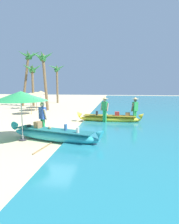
{
  "coord_description": "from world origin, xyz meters",
  "views": [
    {
      "loc": [
        3.48,
        -9.58,
        2.57
      ],
      "look_at": [
        1.83,
        2.11,
        0.9
      ],
      "focal_mm": 30.74,
      "sensor_mm": 36.0,
      "label": 1
    }
  ],
  "objects_px": {
    "boat_yellow_midground": "(110,118)",
    "palm_tree_tall_inland": "(57,73)",
    "palm_tree_leaning_seaward": "(28,63)",
    "palm_tree_far_behind": "(44,64)",
    "person_vendor_assistant": "(135,108)",
    "paddle": "(48,145)",
    "patio_umbrella_large": "(21,96)",
    "person_vendor_hatted": "(105,108)",
    "palm_tree_mid_cluster": "(32,72)",
    "person_tourist_customer": "(43,118)",
    "boat_cyan_foreground": "(53,135)"
  },
  "relations": [
    {
      "from": "boat_yellow_midground",
      "to": "palm_tree_tall_inland",
      "type": "distance_m",
      "value": 16.1
    },
    {
      "from": "palm_tree_leaning_seaward",
      "to": "palm_tree_far_behind",
      "type": "relative_size",
      "value": 1.12
    },
    {
      "from": "person_vendor_assistant",
      "to": "palm_tree_leaning_seaward",
      "type": "bearing_deg",
      "value": 142.91
    },
    {
      "from": "boat_yellow_midground",
      "to": "person_vendor_assistant",
      "type": "distance_m",
      "value": 1.86
    },
    {
      "from": "boat_yellow_midground",
      "to": "paddle",
      "type": "height_order",
      "value": "boat_yellow_midground"
    },
    {
      "from": "patio_umbrella_large",
      "to": "paddle",
      "type": "relative_size",
      "value": 1.3
    },
    {
      "from": "person_vendor_hatted",
      "to": "palm_tree_leaning_seaward",
      "type": "bearing_deg",
      "value": 136.03
    },
    {
      "from": "patio_umbrella_large",
      "to": "paddle",
      "type": "bearing_deg",
      "value": -21.76
    },
    {
      "from": "palm_tree_mid_cluster",
      "to": "person_vendor_assistant",
      "type": "bearing_deg",
      "value": -38.36
    },
    {
      "from": "person_tourist_customer",
      "to": "palm_tree_leaning_seaward",
      "type": "distance_m",
      "value": 15.5
    },
    {
      "from": "boat_cyan_foreground",
      "to": "boat_yellow_midground",
      "type": "bearing_deg",
      "value": 63.77
    },
    {
      "from": "boat_cyan_foreground",
      "to": "palm_tree_leaning_seaward",
      "type": "xyz_separation_m",
      "value": [
        -7.65,
        13.8,
        4.87
      ]
    },
    {
      "from": "person_tourist_customer",
      "to": "paddle",
      "type": "height_order",
      "value": "person_tourist_customer"
    },
    {
      "from": "palm_tree_mid_cluster",
      "to": "palm_tree_far_behind",
      "type": "xyz_separation_m",
      "value": [
        2.74,
        -3.36,
        0.58
      ]
    },
    {
      "from": "palm_tree_tall_inland",
      "to": "boat_cyan_foreground",
      "type": "bearing_deg",
      "value": -73.19
    },
    {
      "from": "boat_cyan_foreground",
      "to": "paddle",
      "type": "xyz_separation_m",
      "value": [
        -0.02,
        -0.66,
        -0.28
      ]
    },
    {
      "from": "patio_umbrella_large",
      "to": "palm_tree_leaning_seaward",
      "type": "xyz_separation_m",
      "value": [
        -6.19,
        13.89,
        3.11
      ]
    },
    {
      "from": "patio_umbrella_large",
      "to": "palm_tree_mid_cluster",
      "type": "relative_size",
      "value": 0.48
    },
    {
      "from": "person_vendor_assistant",
      "to": "patio_umbrella_large",
      "type": "height_order",
      "value": "patio_umbrella_large"
    },
    {
      "from": "boat_yellow_midground",
      "to": "person_tourist_customer",
      "type": "xyz_separation_m",
      "value": [
        -3.12,
        -4.29,
        0.71
      ]
    },
    {
      "from": "boat_cyan_foreground",
      "to": "palm_tree_tall_inland",
      "type": "bearing_deg",
      "value": 106.81
    },
    {
      "from": "person_tourist_customer",
      "to": "person_vendor_assistant",
      "type": "xyz_separation_m",
      "value": [
        4.83,
        4.34,
        0.04
      ]
    },
    {
      "from": "boat_yellow_midground",
      "to": "palm_tree_leaning_seaward",
      "type": "bearing_deg",
      "value": 138.36
    },
    {
      "from": "palm_tree_leaning_seaward",
      "to": "palm_tree_mid_cluster",
      "type": "distance_m",
      "value": 1.19
    },
    {
      "from": "boat_yellow_midground",
      "to": "boat_cyan_foreground",
      "type": "bearing_deg",
      "value": -116.23
    },
    {
      "from": "person_tourist_customer",
      "to": "person_vendor_assistant",
      "type": "bearing_deg",
      "value": 41.93
    },
    {
      "from": "palm_tree_far_behind",
      "to": "boat_cyan_foreground",
      "type": "bearing_deg",
      "value": -67.13
    },
    {
      "from": "person_vendor_hatted",
      "to": "palm_tree_mid_cluster",
      "type": "xyz_separation_m",
      "value": [
        -9.24,
        9.42,
        3.04
      ]
    },
    {
      "from": "boat_cyan_foreground",
      "to": "palm_tree_mid_cluster",
      "type": "distance_m",
      "value": 16.03
    },
    {
      "from": "patio_umbrella_large",
      "to": "palm_tree_tall_inland",
      "type": "height_order",
      "value": "palm_tree_tall_inland"
    },
    {
      "from": "person_vendor_assistant",
      "to": "patio_umbrella_large",
      "type": "distance_m",
      "value": 7.55
    },
    {
      "from": "patio_umbrella_large",
      "to": "palm_tree_far_behind",
      "type": "xyz_separation_m",
      "value": [
        -2.96,
        10.56,
        2.59
      ]
    },
    {
      "from": "boat_yellow_midground",
      "to": "person_vendor_assistant",
      "type": "relative_size",
      "value": 2.58
    },
    {
      "from": "boat_yellow_midground",
      "to": "palm_tree_mid_cluster",
      "type": "xyz_separation_m",
      "value": [
        -9.56,
        8.96,
        3.81
      ]
    },
    {
      "from": "patio_umbrella_large",
      "to": "palm_tree_mid_cluster",
      "type": "bearing_deg",
      "value": 112.29
    },
    {
      "from": "paddle",
      "to": "palm_tree_mid_cluster",
      "type": "bearing_deg",
      "value": 116.23
    },
    {
      "from": "palm_tree_tall_inland",
      "to": "palm_tree_far_behind",
      "type": "height_order",
      "value": "palm_tree_far_behind"
    },
    {
      "from": "person_vendor_hatted",
      "to": "patio_umbrella_large",
      "type": "distance_m",
      "value": 5.82
    },
    {
      "from": "boat_yellow_midground",
      "to": "palm_tree_far_behind",
      "type": "distance_m",
      "value": 9.85
    },
    {
      "from": "boat_yellow_midground",
      "to": "palm_tree_tall_inland",
      "type": "xyz_separation_m",
      "value": [
        -7.93,
        13.43,
        4.03
      ]
    },
    {
      "from": "boat_cyan_foreground",
      "to": "person_tourist_customer",
      "type": "distance_m",
      "value": 1.15
    },
    {
      "from": "boat_cyan_foreground",
      "to": "person_vendor_assistant",
      "type": "relative_size",
      "value": 2.7
    },
    {
      "from": "palm_tree_mid_cluster",
      "to": "palm_tree_tall_inland",
      "type": "bearing_deg",
      "value": 69.89
    },
    {
      "from": "boat_cyan_foreground",
      "to": "person_vendor_hatted",
      "type": "relative_size",
      "value": 2.64
    },
    {
      "from": "boat_cyan_foreground",
      "to": "palm_tree_far_behind",
      "type": "height_order",
      "value": "palm_tree_far_behind"
    },
    {
      "from": "person_tourist_customer",
      "to": "palm_tree_leaning_seaward",
      "type": "xyz_separation_m",
      "value": [
        -6.92,
        13.22,
        4.19
      ]
    },
    {
      "from": "palm_tree_tall_inland",
      "to": "palm_tree_mid_cluster",
      "type": "distance_m",
      "value": 4.76
    },
    {
      "from": "patio_umbrella_large",
      "to": "palm_tree_leaning_seaward",
      "type": "height_order",
      "value": "palm_tree_leaning_seaward"
    },
    {
      "from": "palm_tree_mid_cluster",
      "to": "paddle",
      "type": "height_order",
      "value": "palm_tree_mid_cluster"
    },
    {
      "from": "palm_tree_leaning_seaward",
      "to": "palm_tree_tall_inland",
      "type": "bearing_deg",
      "value": 64.77
    }
  ]
}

